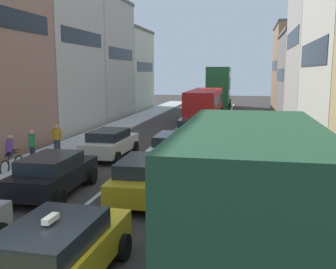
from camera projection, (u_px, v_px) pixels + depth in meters
name	position (u px, v px, depth m)	size (l,w,h in m)	color
sidewalk_left	(99.00, 135.00, 27.30)	(2.60, 64.00, 0.14)	#BABABA
lane_stripe_left	(167.00, 138.00, 26.31)	(0.16, 60.00, 0.01)	silver
lane_stripe_right	(217.00, 140.00, 25.63)	(0.16, 60.00, 0.01)	silver
building_row_left	(31.00, 48.00, 27.96)	(7.20, 43.90, 13.48)	#B2ADA3
removalist_box_truck	(249.00, 199.00, 7.72)	(2.74, 7.72, 3.58)	#1E5933
taxi_centre_lane_front	(56.00, 253.00, 7.92)	(2.14, 4.34, 1.66)	yellow
sedan_centre_lane_second	(145.00, 177.00, 13.70)	(2.15, 4.34, 1.49)	#B29319
wagon_left_lane_second	(53.00, 173.00, 14.18)	(2.14, 4.34, 1.49)	black
hatchback_centre_lane_third	(173.00, 147.00, 19.02)	(2.08, 4.31, 1.49)	silver
sedan_left_lane_third	(110.00, 143.00, 20.32)	(2.13, 4.34, 1.49)	beige
coupe_centre_lane_fourth	(192.00, 129.00, 25.26)	(2.25, 4.39, 1.49)	#19592D
sedan_right_lane_behind_truck	(239.00, 170.00, 14.60)	(2.15, 4.35, 1.49)	#194C8C
wagon_right_lane_far	(243.00, 143.00, 20.20)	(2.16, 4.35, 1.49)	#759EB7
bus_mid_queue_primary	(205.00, 103.00, 34.80)	(2.83, 10.51, 2.90)	#B21919
bus_far_queue_secondary	(219.00, 86.00, 46.73)	(3.00, 10.56, 5.06)	#1E6033
cyclist_on_sidewalk	(11.00, 154.00, 17.21)	(0.50, 1.73, 1.72)	black
pedestrian_near_kerb	(57.00, 137.00, 21.08)	(0.52, 0.34, 1.66)	#262D47
pedestrian_mid_sidewalk	(32.00, 144.00, 19.13)	(0.50, 0.34, 1.66)	#262D47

